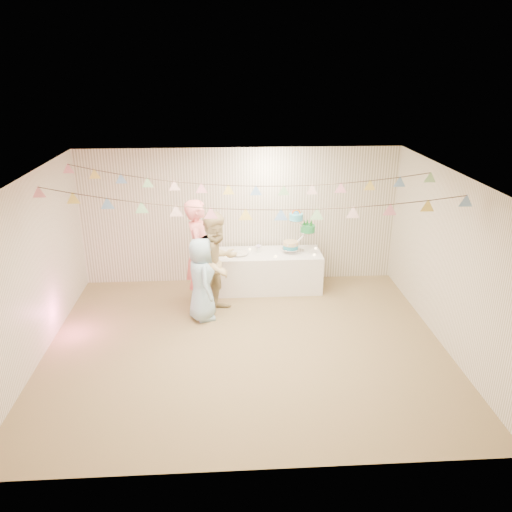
{
  "coord_description": "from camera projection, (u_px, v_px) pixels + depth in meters",
  "views": [
    {
      "loc": [
        -0.25,
        -6.6,
        4.05
      ],
      "look_at": [
        0.2,
        0.8,
        1.15
      ],
      "focal_mm": 35.0,
      "sensor_mm": 36.0,
      "label": 1
    }
  ],
  "objects": [
    {
      "name": "tealight_1",
      "position": [
        250.0,
        249.0,
        9.42
      ],
      "size": [
        0.04,
        0.04,
        0.03
      ],
      "primitive_type": "cylinder",
      "color": "#FFD88C",
      "rests_on": "table"
    },
    {
      "name": "cake_bottom",
      "position": [
        291.0,
        247.0,
        9.25
      ],
      "size": [
        0.31,
        0.31,
        0.15
      ],
      "primitive_type": null,
      "color": "teal",
      "rests_on": "cake_stand"
    },
    {
      "name": "tealight_4",
      "position": [
        314.0,
        255.0,
        9.15
      ],
      "size": [
        0.04,
        0.04,
        0.03
      ],
      "primitive_type": "cylinder",
      "color": "#FFD88C",
      "rests_on": "table"
    },
    {
      "name": "floor",
      "position": [
        246.0,
        345.0,
        7.62
      ],
      "size": [
        6.0,
        6.0,
        0.0
      ],
      "primitive_type": "plane",
      "color": "olive",
      "rests_on": "ground"
    },
    {
      "name": "ceiling",
      "position": [
        245.0,
        177.0,
        6.68
      ],
      "size": [
        6.0,
        6.0,
        0.0
      ],
      "primitive_type": "plane",
      "color": "beige",
      "rests_on": "ground"
    },
    {
      "name": "person_adult_a",
      "position": [
        199.0,
        253.0,
        8.62
      ],
      "size": [
        0.5,
        0.72,
        1.91
      ],
      "primitive_type": "imported",
      "rotation": [
        0.0,
        0.0,
        1.51
      ],
      "color": "pink",
      "rests_on": "floor"
    },
    {
      "name": "cake_top_tier",
      "position": [
        296.0,
        219.0,
        9.09
      ],
      "size": [
        0.25,
        0.25,
        0.19
      ],
      "primitive_type": null,
      "color": "#41B1CC",
      "rests_on": "cake_stand"
    },
    {
      "name": "back_wall",
      "position": [
        240.0,
        216.0,
        9.47
      ],
      "size": [
        6.0,
        6.0,
        0.0
      ],
      "primitive_type": "plane",
      "color": "silver",
      "rests_on": "ground"
    },
    {
      "name": "cake_middle",
      "position": [
        308.0,
        230.0,
        9.31
      ],
      "size": [
        0.27,
        0.27,
        0.22
      ],
      "primitive_type": null,
      "color": "#1D8942",
      "rests_on": "cake_stand"
    },
    {
      "name": "tealight_0",
      "position": [
        226.0,
        256.0,
        9.09
      ],
      "size": [
        0.04,
        0.04,
        0.03
      ],
      "primitive_type": "cylinder",
      "color": "#FFD88C",
      "rests_on": "table"
    },
    {
      "name": "right_wall",
      "position": [
        449.0,
        262.0,
        7.32
      ],
      "size": [
        5.0,
        5.0,
        0.0
      ],
      "primitive_type": "plane",
      "color": "silver",
      "rests_on": "ground"
    },
    {
      "name": "tealight_5",
      "position": [
        316.0,
        248.0,
        9.46
      ],
      "size": [
        0.04,
        0.04,
        0.03
      ],
      "primitive_type": "cylinder",
      "color": "#FFD88C",
      "rests_on": "table"
    },
    {
      "name": "table",
      "position": [
        269.0,
        271.0,
        9.41
      ],
      "size": [
        1.94,
        0.77,
        0.73
      ],
      "primitive_type": "cube",
      "color": "white",
      "rests_on": "floor"
    },
    {
      "name": "cake_stand",
      "position": [
        299.0,
        231.0,
        9.21
      ],
      "size": [
        0.69,
        0.4,
        0.77
      ],
      "primitive_type": null,
      "color": "silver",
      "rests_on": "table"
    },
    {
      "name": "tealight_2",
      "position": [
        276.0,
        256.0,
        9.07
      ],
      "size": [
        0.04,
        0.04,
        0.03
      ],
      "primitive_type": "cylinder",
      "color": "#FFD88C",
      "rests_on": "table"
    },
    {
      "name": "platter",
      "position": [
        239.0,
        253.0,
        9.19
      ],
      "size": [
        0.34,
        0.34,
        0.02
      ],
      "primitive_type": "cylinder",
      "color": "white",
      "rests_on": "table"
    },
    {
      "name": "left_wall",
      "position": [
        32.0,
        272.0,
        6.98
      ],
      "size": [
        5.0,
        5.0,
        0.0
      ],
      "primitive_type": "plane",
      "color": "silver",
      "rests_on": "ground"
    },
    {
      "name": "tealight_3",
      "position": [
        286.0,
        248.0,
        9.49
      ],
      "size": [
        0.04,
        0.04,
        0.03
      ],
      "primitive_type": "cylinder",
      "color": "#FFD88C",
      "rests_on": "table"
    },
    {
      "name": "person_child",
      "position": [
        201.0,
        279.0,
        8.19
      ],
      "size": [
        0.61,
        0.79,
        1.42
      ],
      "primitive_type": "imported",
      "rotation": [
        0.0,
        0.0,
        1.83
      ],
      "color": "#95BDD3",
      "rests_on": "floor"
    },
    {
      "name": "bunting_front",
      "position": [
        246.0,
        202.0,
        6.59
      ],
      "size": [
        5.6,
        0.9,
        0.36
      ],
      "primitive_type": null,
      "color": "#72A5E5",
      "rests_on": "ceiling"
    },
    {
      "name": "person_adult_b",
      "position": [
        217.0,
        264.0,
        8.34
      ],
      "size": [
        1.09,
        1.09,
        1.79
      ],
      "primitive_type": "imported",
      "rotation": [
        0.0,
        0.0,
        0.8
      ],
      "color": "tan",
      "rests_on": "floor"
    },
    {
      "name": "bunting_back",
      "position": [
        242.0,
        178.0,
        7.79
      ],
      "size": [
        5.6,
        1.1,
        0.4
      ],
      "primitive_type": null,
      "color": "pink",
      "rests_on": "ceiling"
    },
    {
      "name": "posy",
      "position": [
        258.0,
        247.0,
        9.28
      ],
      "size": [
        0.13,
        0.13,
        0.15
      ],
      "primitive_type": null,
      "color": "white",
      "rests_on": "table"
    },
    {
      "name": "front_wall",
      "position": [
        256.0,
        366.0,
        4.83
      ],
      "size": [
        6.0,
        6.0,
        0.0
      ],
      "primitive_type": "plane",
      "color": "silver",
      "rests_on": "ground"
    }
  ]
}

